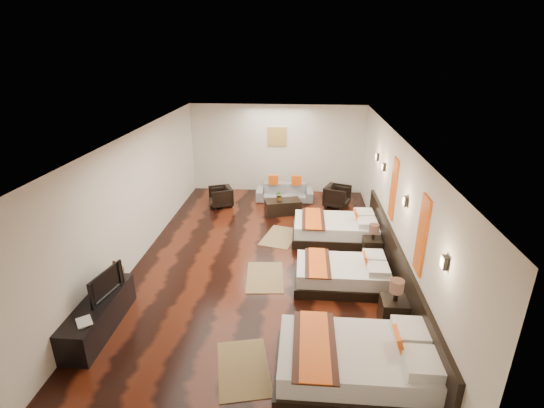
# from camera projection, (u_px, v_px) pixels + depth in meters

# --- Properties ---
(floor) EXTENTS (5.50, 9.50, 0.01)m
(floor) POSITION_uv_depth(u_px,v_px,m) (262.00, 262.00, 8.86)
(floor) COLOR black
(floor) RESTS_ON ground
(ceiling) EXTENTS (5.50, 9.50, 0.01)m
(ceiling) POSITION_uv_depth(u_px,v_px,m) (261.00, 137.00, 7.82)
(ceiling) COLOR white
(ceiling) RESTS_ON floor
(back_wall) EXTENTS (5.50, 0.01, 2.80)m
(back_wall) POSITION_uv_depth(u_px,v_px,m) (277.00, 149.00, 12.74)
(back_wall) COLOR silver
(back_wall) RESTS_ON floor
(left_wall) EXTENTS (0.01, 9.50, 2.80)m
(left_wall) POSITION_uv_depth(u_px,v_px,m) (134.00, 200.00, 8.54)
(left_wall) COLOR silver
(left_wall) RESTS_ON floor
(right_wall) EXTENTS (0.01, 9.50, 2.80)m
(right_wall) POSITION_uv_depth(u_px,v_px,m) (396.00, 208.00, 8.14)
(right_wall) COLOR silver
(right_wall) RESTS_ON floor
(headboard_panel) EXTENTS (0.08, 6.60, 0.90)m
(headboard_panel) POSITION_uv_depth(u_px,v_px,m) (397.00, 268.00, 7.75)
(headboard_panel) COLOR black
(headboard_panel) RESTS_ON floor
(bed_near) EXTENTS (2.30, 1.44, 0.88)m
(bed_near) POSITION_uv_depth(u_px,v_px,m) (359.00, 363.00, 5.65)
(bed_near) COLOR black
(bed_near) RESTS_ON floor
(bed_mid) EXTENTS (1.88, 1.18, 0.72)m
(bed_mid) POSITION_uv_depth(u_px,v_px,m) (343.00, 274.00, 7.95)
(bed_mid) COLOR black
(bed_mid) RESTS_ON floor
(bed_far) EXTENTS (2.08, 1.31, 0.79)m
(bed_far) POSITION_uv_depth(u_px,v_px,m) (336.00, 229.00, 9.83)
(bed_far) COLOR black
(bed_far) RESTS_ON floor
(nightstand_a) EXTENTS (0.44, 0.44, 0.88)m
(nightstand_a) POSITION_uv_depth(u_px,v_px,m) (394.00, 309.00, 6.79)
(nightstand_a) COLOR black
(nightstand_a) RESTS_ON floor
(nightstand_b) EXTENTS (0.40, 0.40, 0.80)m
(nightstand_b) POSITION_uv_depth(u_px,v_px,m) (372.00, 246.00, 9.00)
(nightstand_b) COLOR black
(nightstand_b) RESTS_ON floor
(jute_mat_near) EXTENTS (1.00, 1.34, 0.01)m
(jute_mat_near) POSITION_uv_depth(u_px,v_px,m) (243.00, 368.00, 5.95)
(jute_mat_near) COLOR olive
(jute_mat_near) RESTS_ON floor
(jute_mat_mid) EXTENTS (0.85, 1.26, 0.01)m
(jute_mat_mid) POSITION_uv_depth(u_px,v_px,m) (265.00, 277.00, 8.29)
(jute_mat_mid) COLOR olive
(jute_mat_mid) RESTS_ON floor
(jute_mat_far) EXTENTS (1.03, 1.35, 0.01)m
(jute_mat_far) POSITION_uv_depth(u_px,v_px,m) (280.00, 237.00, 10.03)
(jute_mat_far) COLOR olive
(jute_mat_far) RESTS_ON floor
(tv_console) EXTENTS (0.50, 1.80, 0.55)m
(tv_console) POSITION_uv_depth(u_px,v_px,m) (99.00, 315.00, 6.68)
(tv_console) COLOR black
(tv_console) RESTS_ON floor
(tv) EXTENTS (0.27, 0.83, 0.47)m
(tv) POSITION_uv_depth(u_px,v_px,m) (102.00, 283.00, 6.67)
(tv) COLOR black
(tv) RESTS_ON tv_console
(book) EXTENTS (0.34, 0.35, 0.03)m
(book) POSITION_uv_depth(u_px,v_px,m) (77.00, 324.00, 6.02)
(book) COLOR black
(book) RESTS_ON tv_console
(figurine) EXTENTS (0.35, 0.35, 0.33)m
(figurine) POSITION_uv_depth(u_px,v_px,m) (115.00, 269.00, 7.21)
(figurine) COLOR brown
(figurine) RESTS_ON tv_console
(sofa) EXTENTS (1.75, 0.73, 0.50)m
(sofa) POSITION_uv_depth(u_px,v_px,m) (285.00, 192.00, 12.33)
(sofa) COLOR gray
(sofa) RESTS_ON floor
(armchair_left) EXTENTS (0.84, 0.83, 0.59)m
(armchair_left) POSITION_uv_depth(u_px,v_px,m) (221.00, 197.00, 11.87)
(armchair_left) COLOR black
(armchair_left) RESTS_ON floor
(armchair_right) EXTENTS (0.90, 0.89, 0.64)m
(armchair_right) POSITION_uv_depth(u_px,v_px,m) (337.00, 196.00, 11.83)
(armchair_right) COLOR black
(armchair_right) RESTS_ON floor
(coffee_table) EXTENTS (1.10, 0.75, 0.40)m
(coffee_table) POSITION_uv_depth(u_px,v_px,m) (283.00, 207.00, 11.37)
(coffee_table) COLOR black
(coffee_table) RESTS_ON floor
(table_plant) EXTENTS (0.32, 0.29, 0.30)m
(table_plant) POSITION_uv_depth(u_px,v_px,m) (280.00, 196.00, 11.21)
(table_plant) COLOR #2E5A1E
(table_plant) RESTS_ON coffee_table
(orange_panel_a) EXTENTS (0.04, 0.40, 1.30)m
(orange_panel_a) POSITION_uv_depth(u_px,v_px,m) (422.00, 235.00, 6.27)
(orange_panel_a) COLOR #D86014
(orange_panel_a) RESTS_ON right_wall
(orange_panel_b) EXTENTS (0.04, 0.40, 1.30)m
(orange_panel_b) POSITION_uv_depth(u_px,v_px,m) (394.00, 189.00, 8.31)
(orange_panel_b) COLOR #D86014
(orange_panel_b) RESTS_ON right_wall
(sconce_near) EXTENTS (0.07, 0.12, 0.18)m
(sconce_near) POSITION_uv_depth(u_px,v_px,m) (444.00, 262.00, 5.20)
(sconce_near) COLOR black
(sconce_near) RESTS_ON right_wall
(sconce_mid) EXTENTS (0.07, 0.12, 0.18)m
(sconce_mid) POSITION_uv_depth(u_px,v_px,m) (405.00, 201.00, 7.23)
(sconce_mid) COLOR black
(sconce_mid) RESTS_ON right_wall
(sconce_far) EXTENTS (0.07, 0.12, 0.18)m
(sconce_far) POSITION_uv_depth(u_px,v_px,m) (384.00, 167.00, 9.27)
(sconce_far) COLOR black
(sconce_far) RESTS_ON right_wall
(sconce_lounge) EXTENTS (0.07, 0.12, 0.18)m
(sconce_lounge) POSITION_uv_depth(u_px,v_px,m) (377.00, 157.00, 10.11)
(sconce_lounge) COLOR black
(sconce_lounge) RESTS_ON right_wall
(gold_artwork) EXTENTS (0.60, 0.04, 0.60)m
(gold_artwork) POSITION_uv_depth(u_px,v_px,m) (277.00, 137.00, 12.57)
(gold_artwork) COLOR #AD873F
(gold_artwork) RESTS_ON back_wall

